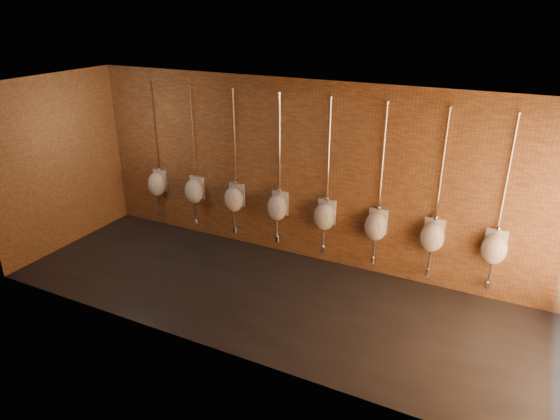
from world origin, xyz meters
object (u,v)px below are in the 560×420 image
at_px(urinal_5, 376,225).
at_px(urinal_6, 432,236).
at_px(urinal_0, 157,184).
at_px(urinal_2, 234,198).
at_px(urinal_3, 277,207).
at_px(urinal_1, 194,191).
at_px(urinal_7, 494,248).
at_px(urinal_4, 325,216).

height_order(urinal_5, urinal_6, same).
bearing_deg(urinal_6, urinal_0, 180.00).
distance_m(urinal_2, urinal_6, 3.64).
xyz_separation_m(urinal_3, urinal_6, (2.73, 0.00, 0.00)).
bearing_deg(urinal_0, urinal_3, 0.00).
relative_size(urinal_0, urinal_3, 1.00).
bearing_deg(urinal_1, urinal_7, 0.00).
relative_size(urinal_2, urinal_7, 1.00).
relative_size(urinal_1, urinal_3, 1.00).
xyz_separation_m(urinal_1, urinal_7, (5.47, 0.00, 0.00)).
xyz_separation_m(urinal_3, urinal_7, (3.64, 0.00, 0.00)).
relative_size(urinal_0, urinal_6, 1.00).
bearing_deg(urinal_5, urinal_4, 180.00).
height_order(urinal_2, urinal_5, same).
bearing_deg(urinal_1, urinal_6, 0.00).
relative_size(urinal_1, urinal_4, 1.00).
xyz_separation_m(urinal_3, urinal_5, (1.82, 0.00, 0.00)).
distance_m(urinal_4, urinal_7, 2.73).
height_order(urinal_1, urinal_4, same).
xyz_separation_m(urinal_5, urinal_7, (1.82, 0.00, 0.00)).
bearing_deg(urinal_1, urinal_3, 0.00).
xyz_separation_m(urinal_1, urinal_2, (0.91, 0.00, 0.00)).
height_order(urinal_6, urinal_7, same).
xyz_separation_m(urinal_4, urinal_7, (2.73, 0.00, 0.00)).
relative_size(urinal_3, urinal_7, 1.00).
height_order(urinal_5, urinal_7, same).
xyz_separation_m(urinal_2, urinal_4, (1.82, 0.00, 0.00)).
distance_m(urinal_0, urinal_5, 4.56).
height_order(urinal_4, urinal_7, same).
bearing_deg(urinal_1, urinal_2, 0.00).
relative_size(urinal_4, urinal_5, 1.00).
xyz_separation_m(urinal_3, urinal_4, (0.91, 0.00, 0.00)).
relative_size(urinal_0, urinal_2, 1.00).
xyz_separation_m(urinal_0, urinal_6, (5.47, 0.00, 0.00)).
distance_m(urinal_0, urinal_1, 0.91).
xyz_separation_m(urinal_1, urinal_6, (4.56, 0.00, 0.00)).
distance_m(urinal_4, urinal_5, 0.91).
xyz_separation_m(urinal_4, urinal_6, (1.82, 0.00, 0.00)).
relative_size(urinal_3, urinal_6, 1.00).
bearing_deg(urinal_4, urinal_0, 180.00).
relative_size(urinal_0, urinal_1, 1.00).
bearing_deg(urinal_4, urinal_5, 0.00).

